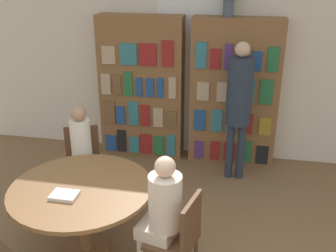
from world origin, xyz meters
name	(u,v)px	position (x,y,z in m)	size (l,w,h in m)	color
wall_back	(190,54)	(0.00, 3.47, 1.51)	(6.40, 0.07, 3.00)	beige
bookshelf_left	(142,88)	(-0.66, 3.28, 1.02)	(1.20, 0.34, 2.05)	brown
bookshelf_right	(234,94)	(0.66, 3.28, 1.02)	(1.20, 0.34, 2.05)	brown
reading_table	(82,196)	(-0.66, 1.00, 0.64)	(1.35, 1.35, 0.75)	brown
chair_left_side	(83,160)	(-1.04, 1.94, 0.50)	(0.52, 0.52, 0.90)	brown
chair_far_side	(180,237)	(0.33, 0.76, 0.50)	(0.48, 0.48, 0.90)	brown
seated_reader_left	(82,153)	(-0.97, 1.76, 0.69)	(0.34, 0.38, 1.24)	silver
seated_reader_right	(161,211)	(0.15, 0.80, 0.72)	(0.41, 0.36, 1.25)	beige
librarian_standing	(239,98)	(0.73, 2.77, 1.13)	(0.32, 0.59, 1.83)	#232D3D
open_book_on_table	(64,195)	(-0.74, 0.81, 0.76)	(0.24, 0.18, 0.03)	silver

